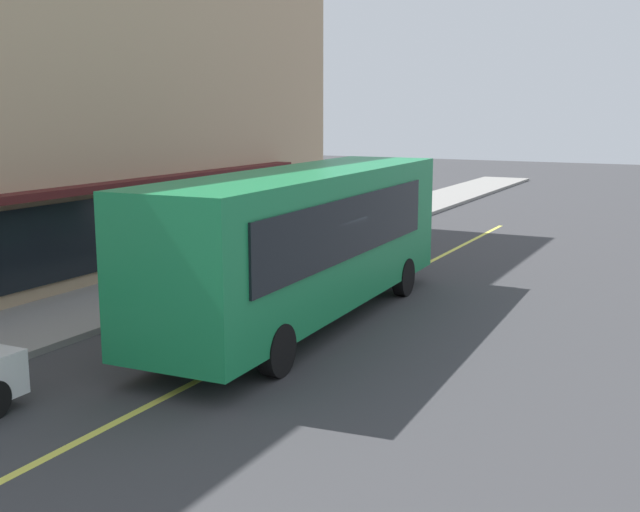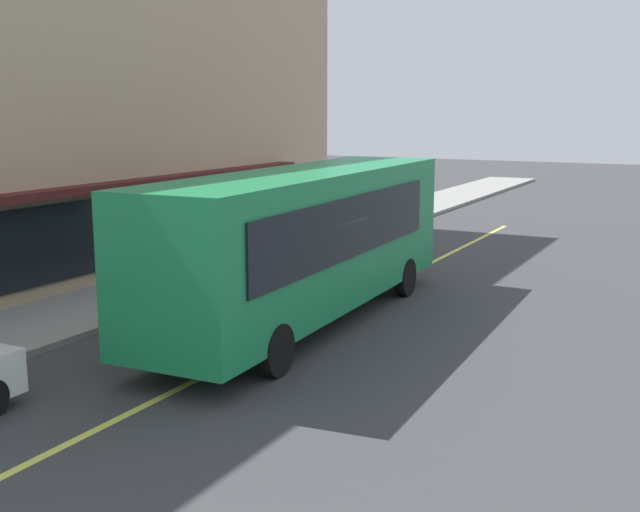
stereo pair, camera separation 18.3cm
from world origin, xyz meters
TOP-DOWN VIEW (x-y plane):
  - ground at (0.00, 0.00)m, footprint 120.00×120.00m
  - sidewalk at (0.00, 5.25)m, footprint 80.00×3.13m
  - lane_centre_stripe at (0.00, 0.00)m, footprint 36.00×0.16m
  - storefront_building at (2.09, 10.93)m, footprint 25.51×8.86m
  - bus at (0.77, 0.10)m, footprint 11.21×2.91m
  - pedestrian_mid_block at (5.50, 4.33)m, footprint 0.34×0.34m

SIDE VIEW (x-z plane):
  - ground at x=0.00m, z-range 0.00..0.00m
  - lane_centre_stripe at x=0.00m, z-range 0.00..0.01m
  - sidewalk at x=0.00m, z-range 0.00..0.15m
  - pedestrian_mid_block at x=5.50m, z-range 0.31..1.94m
  - bus at x=0.77m, z-range 0.24..3.74m
  - storefront_building at x=2.09m, z-range -0.01..11.88m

